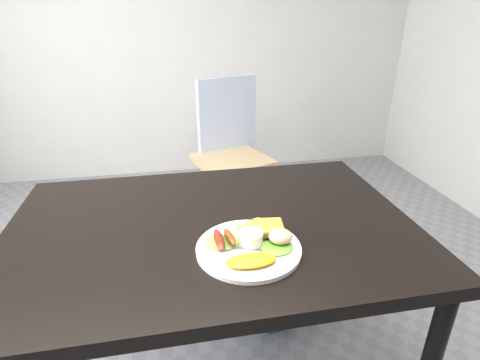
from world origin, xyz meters
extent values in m
cube|color=silver|center=(0.00, 2.25, 1.35)|extent=(4.00, 0.04, 2.70)
cube|color=black|center=(0.00, 0.00, 0.73)|extent=(1.20, 0.80, 0.04)
cube|color=tan|center=(0.27, 1.23, 0.45)|extent=(0.53, 0.53, 0.05)
imported|color=navy|center=(0.04, 0.80, 0.67)|extent=(0.57, 0.49, 1.35)
cylinder|color=white|center=(0.08, -0.16, 0.76)|extent=(0.28, 0.28, 0.01)
ellipsoid|color=olive|center=(0.01, -0.13, 0.77)|extent=(0.09, 0.08, 0.01)
ellipsoid|color=green|center=(0.15, -0.18, 0.77)|extent=(0.10, 0.09, 0.01)
ellipsoid|color=gold|center=(0.07, -0.23, 0.77)|extent=(0.13, 0.06, 0.02)
ellipsoid|color=#5D240A|center=(0.00, -0.14, 0.78)|extent=(0.03, 0.10, 0.03)
ellipsoid|color=brown|center=(0.03, -0.13, 0.78)|extent=(0.03, 0.09, 0.02)
cylinder|color=white|center=(0.09, -0.15, 0.78)|extent=(0.08, 0.08, 0.04)
cube|color=olive|center=(0.12, -0.09, 0.77)|extent=(0.12, 0.12, 0.01)
cube|color=olive|center=(0.15, -0.11, 0.78)|extent=(0.09, 0.09, 0.01)
ellipsoid|color=beige|center=(0.16, -0.16, 0.79)|extent=(0.08, 0.07, 0.03)
cube|color=#ADAFB7|center=(0.05, -0.16, 0.76)|extent=(0.15, 0.07, 0.00)
camera|label=1|loc=(-0.10, -0.96, 1.33)|focal=28.00mm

